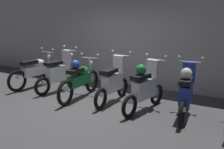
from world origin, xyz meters
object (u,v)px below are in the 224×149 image
motorbike_slot_2 (80,79)px  motorbike_slot_4 (145,87)px  motorbike_slot_1 (59,73)px  motorbike_slot_3 (113,82)px  motorbike_slot_5 (186,92)px  motorbike_slot_0 (35,71)px

motorbike_slot_2 → motorbike_slot_4: (1.88, 0.01, 0.04)m
motorbike_slot_1 → motorbike_slot_4: 2.82m
motorbike_slot_2 → motorbike_slot_3: size_ratio=1.16×
motorbike_slot_2 → motorbike_slot_5: motorbike_slot_5 is taller
motorbike_slot_1 → motorbike_slot_4: same height
motorbike_slot_3 → motorbike_slot_5: 1.87m
motorbike_slot_1 → motorbike_slot_3: (1.86, -0.10, 0.00)m
motorbike_slot_3 → motorbike_slot_4: bearing=-9.0°
motorbike_slot_0 → motorbike_slot_1: size_ratio=1.17×
motorbike_slot_0 → motorbike_slot_3: bearing=-1.7°
motorbike_slot_4 → motorbike_slot_1: bearing=174.9°
motorbike_slot_1 → motorbike_slot_4: bearing=-5.1°
motorbike_slot_1 → motorbike_slot_3: 1.87m
motorbike_slot_4 → motorbike_slot_5: bearing=7.6°
motorbike_slot_1 → motorbike_slot_0: bearing=-178.7°
motorbike_slot_2 → motorbike_slot_0: bearing=172.7°
motorbike_slot_0 → motorbike_slot_3: motorbike_slot_3 is taller
motorbike_slot_0 → motorbike_slot_1: motorbike_slot_1 is taller
motorbike_slot_3 → motorbike_slot_4: size_ratio=1.01×
motorbike_slot_4 → motorbike_slot_5: 0.94m
motorbike_slot_5 → motorbike_slot_2: bearing=-177.3°
motorbike_slot_2 → motorbike_slot_5: 2.81m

